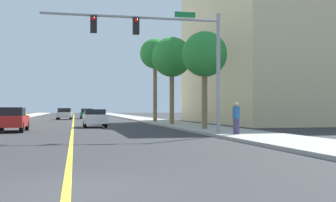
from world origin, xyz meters
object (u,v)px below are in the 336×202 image
palm_near (205,55)px  car_white (95,118)px  car_yellow (15,115)px  car_silver (65,114)px  palm_far (155,55)px  pedestrian (236,118)px  palm_mid (172,58)px  car_green (87,113)px  traffic_signal_mast (167,44)px  car_red (11,119)px

palm_near → car_white: 10.61m
car_yellow → car_silver: car_yellow is taller
palm_far → car_silver: 18.63m
palm_far → car_white: palm_far is taller
car_white → pedestrian: 14.51m
palm_mid → car_yellow: size_ratio=1.58×
car_green → traffic_signal_mast: bearing=-86.6°
traffic_signal_mast → car_yellow: 25.18m
palm_far → car_silver: (-9.34, 14.87, -6.21)m
palm_near → palm_mid: size_ratio=0.86×
car_silver → car_red: bearing=-92.2°
traffic_signal_mast → palm_near: size_ratio=1.44×
palm_mid → car_silver: palm_mid is taller
traffic_signal_mast → car_red: size_ratio=2.26×
car_yellow → car_green: (7.46, 18.77, -0.02)m
car_white → pedestrian: pedestrian is taller
car_red → pedestrian: (11.91, -7.69, 0.17)m
car_yellow → car_silver: 14.35m
palm_far → pedestrian: 22.93m
car_yellow → car_green: car_yellow is taller
palm_near → car_red: size_ratio=1.56×
palm_near → car_white: size_ratio=1.57×
palm_near → palm_mid: (-0.28, 8.14, 0.80)m
car_silver → car_yellow: bearing=-105.2°
car_silver → pedestrian: size_ratio=2.44×
palm_far → car_white: (-6.51, -9.15, -6.23)m
traffic_signal_mast → palm_far: (3.45, 21.39, 2.22)m
car_yellow → car_red: (1.87, -15.66, -0.00)m
pedestrian → palm_mid: bearing=-22.1°
car_silver → palm_mid: bearing=-65.3°
palm_far → car_red: size_ratio=2.11×
palm_near → pedestrian: palm_near is taller
palm_far → car_red: 19.72m
car_silver → car_white: bearing=-80.4°
palm_near → car_white: palm_near is taller
palm_mid → car_silver: (-9.21, 23.00, -4.94)m
car_yellow → car_silver: (4.45, 13.64, -0.01)m
traffic_signal_mast → palm_mid: 13.70m
palm_near → car_yellow: (-13.94, 17.50, -4.13)m
palm_near → car_red: (-12.07, 1.84, -4.13)m
palm_near → palm_far: 16.40m
traffic_signal_mast → pedestrian: traffic_signal_mast is taller
palm_mid → car_white: 8.15m
car_yellow → pedestrian: (13.77, -23.35, 0.17)m
palm_mid → palm_far: size_ratio=0.86×
palm_mid → pedestrian: bearing=-89.5°
traffic_signal_mast → palm_mid: size_ratio=1.25×
palm_mid → car_green: 29.22m
traffic_signal_mast → car_white: size_ratio=2.26×
car_silver → pedestrian: (9.32, -37.00, 0.19)m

